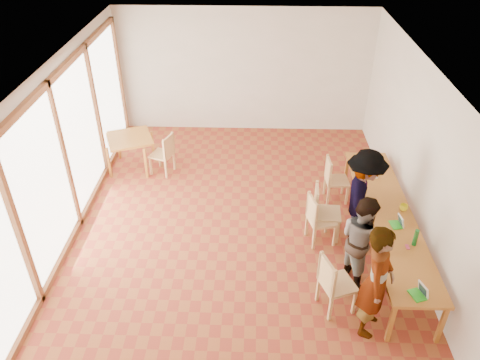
{
  "coord_description": "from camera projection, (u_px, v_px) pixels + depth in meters",
  "views": [
    {
      "loc": [
        0.25,
        -6.68,
        5.47
      ],
      "look_at": [
        0.03,
        -0.08,
        1.1
      ],
      "focal_mm": 35.0,
      "sensor_mm": 36.0,
      "label": 1
    }
  ],
  "objects": [
    {
      "name": "yellow_mug",
      "position": [
        404.0,
        208.0,
        7.77
      ],
      "size": [
        0.16,
        0.16,
        0.11
      ],
      "primitive_type": "imported",
      "rotation": [
        0.0,
        0.0,
        0.22
      ],
      "color": "#FFF51E",
      "rests_on": "communal_table"
    },
    {
      "name": "ceiling",
      "position": [
        238.0,
        69.0,
        6.93
      ],
      "size": [
        6.0,
        8.0,
        0.04
      ],
      "primitive_type": "cube",
      "color": "white",
      "rests_on": "wall_back"
    },
    {
      "name": "chair_spare",
      "position": [
        165.0,
        150.0,
        9.85
      ],
      "size": [
        0.55,
        0.55,
        0.49
      ],
      "rotation": [
        0.0,
        0.0,
        2.79
      ],
      "color": "#DCB36E",
      "rests_on": "ground"
    },
    {
      "name": "clear_glass",
      "position": [
        358.0,
        159.0,
        9.08
      ],
      "size": [
        0.07,
        0.07,
        0.09
      ],
      "primitive_type": "cylinder",
      "color": "silver",
      "rests_on": "communal_table"
    },
    {
      "name": "laptop_far",
      "position": [
        376.0,
        168.0,
        8.79
      ],
      "size": [
        0.25,
        0.29,
        0.23
      ],
      "rotation": [
        0.0,
        0.0,
        0.07
      ],
      "color": "green",
      "rests_on": "communal_table"
    },
    {
      "name": "wall_back",
      "position": [
        245.0,
        71.0,
        11.1
      ],
      "size": [
        6.0,
        0.1,
        3.0
      ],
      "primitive_type": "cube",
      "color": "beige",
      "rests_on": "ground"
    },
    {
      "name": "chair_near",
      "position": [
        332.0,
        279.0,
        6.68
      ],
      "size": [
        0.59,
        0.59,
        0.52
      ],
      "rotation": [
        0.0,
        0.0,
        0.36
      ],
      "color": "#DCB36E",
      "rests_on": "ground"
    },
    {
      "name": "person_far",
      "position": [
        362.0,
        198.0,
        7.86
      ],
      "size": [
        0.87,
        1.26,
        1.78
      ],
      "primitive_type": "imported",
      "rotation": [
        0.0,
        0.0,
        1.38
      ],
      "color": "gray",
      "rests_on": "ground"
    },
    {
      "name": "wall_right",
      "position": [
        420.0,
        161.0,
        7.68
      ],
      "size": [
        0.1,
        8.0,
        3.0
      ],
      "primitive_type": "cube",
      "color": "beige",
      "rests_on": "ground"
    },
    {
      "name": "person_mid",
      "position": [
        361.0,
        239.0,
        7.14
      ],
      "size": [
        0.85,
        0.93,
        1.55
      ],
      "primitive_type": "imported",
      "rotation": [
        0.0,
        0.0,
        2.0
      ],
      "color": "gray",
      "rests_on": "ground"
    },
    {
      "name": "green_bottle",
      "position": [
        416.0,
        238.0,
        7.0
      ],
      "size": [
        0.07,
        0.07,
        0.28
      ],
      "primitive_type": "cylinder",
      "color": "#196623",
      "rests_on": "communal_table"
    },
    {
      "name": "laptop_mid",
      "position": [
        398.0,
        223.0,
        7.44
      ],
      "size": [
        0.21,
        0.23,
        0.18
      ],
      "rotation": [
        0.0,
        0.0,
        0.15
      ],
      "color": "green",
      "rests_on": "communal_table"
    },
    {
      "name": "window_wall",
      "position": [
        63.0,
        154.0,
        7.85
      ],
      "size": [
        0.1,
        8.0,
        3.0
      ],
      "primitive_type": "cube",
      "color": "white",
      "rests_on": "ground"
    },
    {
      "name": "ground",
      "position": [
        239.0,
        227.0,
        8.6
      ],
      "size": [
        8.0,
        8.0,
        0.0
      ],
      "primitive_type": "plane",
      "color": "brown",
      "rests_on": "ground"
    },
    {
      "name": "condiment_cup",
      "position": [
        376.0,
        176.0,
        8.61
      ],
      "size": [
        0.08,
        0.08,
        0.06
      ],
      "primitive_type": "cylinder",
      "color": "white",
      "rests_on": "communal_table"
    },
    {
      "name": "chair_mid",
      "position": [
        322.0,
        207.0,
        8.1
      ],
      "size": [
        0.5,
        0.5,
        0.53
      ],
      "rotation": [
        0.0,
        0.0,
        -0.08
      ],
      "color": "#DCB36E",
      "rests_on": "ground"
    },
    {
      "name": "communal_table",
      "position": [
        388.0,
        216.0,
        7.75
      ],
      "size": [
        0.8,
        4.0,
        0.75
      ],
      "color": "#A46224",
      "rests_on": "ground"
    },
    {
      "name": "person_near",
      "position": [
        376.0,
        281.0,
        6.25
      ],
      "size": [
        0.63,
        0.76,
        1.79
      ],
      "primitive_type": "imported",
      "rotation": [
        0.0,
        0.0,
        1.22
      ],
      "color": "gray",
      "rests_on": "ground"
    },
    {
      "name": "chair_empty",
      "position": [
        333.0,
        175.0,
        9.03
      ],
      "size": [
        0.46,
        0.46,
        0.49
      ],
      "rotation": [
        0.0,
        0.0,
        0.06
      ],
      "color": "#DCB36E",
      "rests_on": "ground"
    },
    {
      "name": "pink_phone",
      "position": [
        408.0,
        247.0,
        7.02
      ],
      "size": [
        0.05,
        0.1,
        0.01
      ],
      "primitive_type": "cube",
      "color": "#C53664",
      "rests_on": "communal_table"
    },
    {
      "name": "black_pouch",
      "position": [
        361.0,
        163.0,
        8.96
      ],
      "size": [
        0.16,
        0.26,
        0.09
      ],
      "primitive_type": "cube",
      "color": "black",
      "rests_on": "communal_table"
    },
    {
      "name": "laptop_near",
      "position": [
        420.0,
        292.0,
        6.21
      ],
      "size": [
        0.25,
        0.27,
        0.19
      ],
      "rotation": [
        0.0,
        0.0,
        0.34
      ],
      "color": "green",
      "rests_on": "communal_table"
    },
    {
      "name": "chair_far",
      "position": [
        317.0,
        215.0,
        7.97
      ],
      "size": [
        0.54,
        0.54,
        0.5
      ],
      "rotation": [
        0.0,
        0.0,
        0.25
      ],
      "color": "#DCB36E",
      "rests_on": "ground"
    },
    {
      "name": "side_table",
      "position": [
        130.0,
        141.0,
        9.97
      ],
      "size": [
        0.9,
        0.9,
        0.75
      ],
      "rotation": [
        0.0,
        0.0,
        0.38
      ],
      "color": "#A46224",
      "rests_on": "ground"
    }
  ]
}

